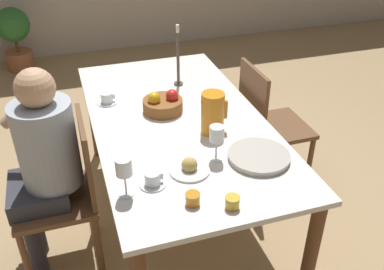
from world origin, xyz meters
TOP-DOWN VIEW (x-y plane):
  - ground_plane at (0.00, 0.00)m, footprint 20.00×20.00m
  - dining_table at (0.00, 0.00)m, footprint 0.97×1.84m
  - chair_person_side at (-0.67, -0.18)m, footprint 0.42×0.42m
  - chair_opposite at (0.67, 0.14)m, footprint 0.42×0.42m
  - person_seated at (-0.76, -0.15)m, footprint 0.39×0.41m
  - red_pitcher at (0.14, -0.20)m, footprint 0.15×0.13m
  - wine_glass_water at (0.07, -0.45)m, footprint 0.07×0.07m
  - wine_glass_juice at (-0.41, -0.59)m, footprint 0.07×0.07m
  - teacup_near_person at (-0.28, -0.56)m, footprint 0.12×0.12m
  - teacup_across at (-0.36, 0.31)m, footprint 0.12×0.12m
  - serving_tray at (0.27, -0.52)m, footprint 0.31×0.31m
  - bread_plate at (-0.09, -0.51)m, footprint 0.20×0.20m
  - jam_jar_amber at (-0.15, -0.74)m, footprint 0.07×0.07m
  - jam_jar_red at (0.01, -0.81)m, footprint 0.07×0.07m
  - fruit_bowl at (-0.06, 0.11)m, footprint 0.24×0.24m
  - candlestick_tall at (0.13, 0.44)m, footprint 0.06×0.06m
  - potted_plant at (-1.04, 2.86)m, footprint 0.37×0.37m

SIDE VIEW (x-z plane):
  - ground_plane at x=0.00m, z-range 0.00..0.00m
  - potted_plant at x=-1.04m, z-range 0.06..0.76m
  - chair_person_side at x=-0.67m, z-range 0.04..0.94m
  - chair_opposite at x=0.67m, z-range 0.04..0.94m
  - dining_table at x=0.00m, z-range 0.27..0.99m
  - person_seated at x=-0.76m, z-range 0.11..1.30m
  - serving_tray at x=0.27m, z-range 0.72..0.75m
  - bread_plate at x=-0.09m, z-range 0.70..0.78m
  - teacup_near_person at x=-0.28m, z-range 0.72..0.79m
  - teacup_across at x=-0.36m, z-range 0.72..0.79m
  - jam_jar_amber at x=-0.15m, z-range 0.72..0.78m
  - jam_jar_red at x=0.01m, z-range 0.72..0.78m
  - fruit_bowl at x=-0.06m, z-range 0.70..0.84m
  - red_pitcher at x=0.14m, z-range 0.72..0.96m
  - wine_glass_water at x=0.07m, z-range 0.77..0.95m
  - wine_glass_juice at x=-0.41m, z-range 0.77..0.96m
  - candlestick_tall at x=0.13m, z-range 0.68..1.09m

